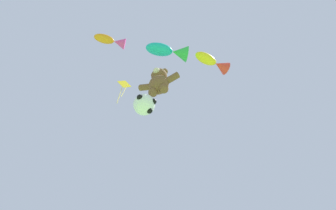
% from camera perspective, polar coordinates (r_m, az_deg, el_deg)
% --- Properties ---
extents(teddy_bear_kite, '(2.02, 0.89, 2.05)m').
position_cam_1_polar(teddy_bear_kite, '(12.09, -2.01, 5.07)').
color(teddy_bear_kite, brown).
extents(soccer_ball_kite, '(0.98, 0.97, 0.90)m').
position_cam_1_polar(soccer_ball_kite, '(10.59, -5.16, 0.08)').
color(soccer_ball_kite, white).
extents(fish_kite_goldfin, '(1.68, 1.77, 0.69)m').
position_cam_1_polar(fish_kite_goldfin, '(13.69, 9.87, 9.12)').
color(fish_kite_goldfin, yellow).
extents(fish_kite_teal, '(2.14, 1.71, 0.81)m').
position_cam_1_polar(fish_kite_teal, '(13.19, 0.33, 11.63)').
color(fish_kite_teal, '#19ADB2').
extents(fish_kite_tangerine, '(1.45, 1.25, 0.54)m').
position_cam_1_polar(fish_kite_tangerine, '(12.79, -12.13, 13.51)').
color(fish_kite_tangerine, orange).
extents(diamond_kite, '(0.69, 0.70, 2.74)m').
position_cam_1_polar(diamond_kite, '(17.01, -9.63, 4.03)').
color(diamond_kite, yellow).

